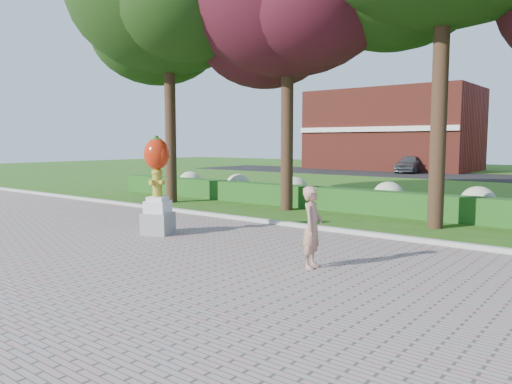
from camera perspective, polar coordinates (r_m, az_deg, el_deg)
ground at (r=12.20m, az=-4.93°, el=-5.83°), size 100.00×100.00×0.00m
walkway at (r=9.76m, az=-21.44°, el=-9.04°), size 40.00×14.00×0.04m
curb at (r=14.48m, az=3.24°, el=-3.68°), size 40.00×0.18×0.15m
lawn_hedge at (r=17.83m, az=10.65°, el=-0.94°), size 24.00×0.70×0.80m
hydrangea_row at (r=18.46m, az=13.67°, el=-0.31°), size 20.10×1.10×0.99m
street at (r=37.68m, az=25.66°, el=1.48°), size 50.00×8.00×0.02m
building_left at (r=46.43m, az=15.32°, el=6.85°), size 14.00×8.00×7.00m
tree_far_left at (r=21.33m, az=-10.01°, el=20.66°), size 9.00×7.68×11.66m
tree_mid_left at (r=18.66m, az=3.54°, el=20.82°), size 8.25×7.04×10.69m
hydrant_sculpture at (r=13.20m, az=-11.23°, el=1.09°), size 0.90×0.90×2.57m
woman at (r=9.58m, az=6.45°, el=-4.02°), size 0.51×0.65×1.57m
parked_car at (r=41.28m, az=17.21°, el=3.11°), size 2.12×4.32×1.42m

